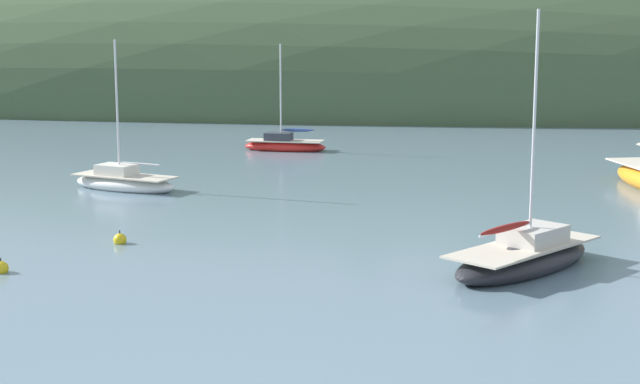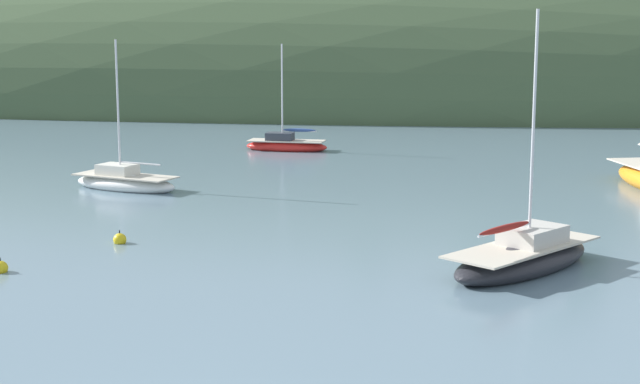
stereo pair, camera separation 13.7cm
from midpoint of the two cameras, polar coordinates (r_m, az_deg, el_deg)
far_shoreline_hill at (r=87.11m, az=4.26°, el=5.24°), size 150.00×36.00×31.85m
sailboat_blue_center at (r=29.14m, az=12.15°, el=-3.82°), size 5.43×6.07×7.86m
sailboat_orange_cutter at (r=43.27m, az=-11.47°, el=0.60°), size 5.44×3.37×6.75m
sailboat_grey_yawl at (r=55.60m, az=-1.97°, el=2.83°), size 4.91×2.02×6.29m
mooring_buoy_outer at (r=29.78m, az=-18.35°, el=-4.33°), size 0.44×0.44×0.54m
mooring_buoy_channel at (r=32.64m, az=-11.71°, el=-2.80°), size 0.44×0.44×0.54m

